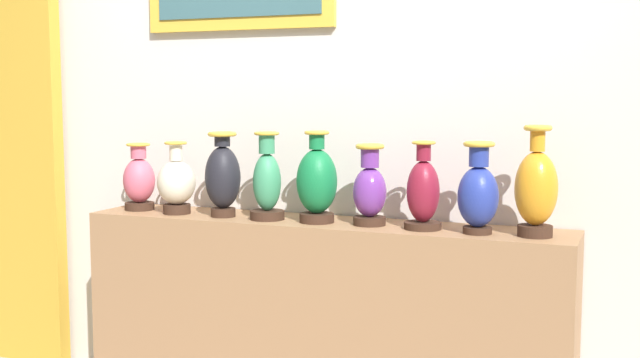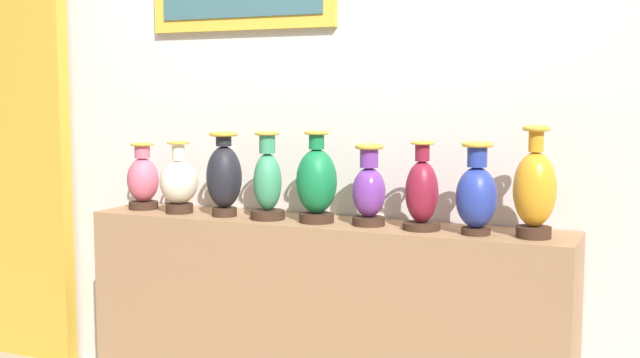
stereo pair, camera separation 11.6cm
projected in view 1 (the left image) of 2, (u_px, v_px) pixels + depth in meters
The scene contains 12 objects.
display_shelf at pixel (320, 320), 3.58m from camera, with size 2.22×0.38×0.90m, color #99704C.
back_wall at pixel (338, 75), 3.69m from camera, with size 4.29×0.14×3.08m.
curtain_gold at pixel (19, 158), 4.31m from camera, with size 0.54×0.08×2.24m, color gold.
vase_rose at pixel (139, 181), 3.86m from camera, with size 0.15×0.15×0.33m.
vase_ivory at pixel (176, 183), 3.74m from camera, with size 0.18×0.18×0.34m.
vase_onyx at pixel (223, 176), 3.64m from camera, with size 0.16×0.16×0.39m.
vase_jade at pixel (267, 183), 3.56m from camera, with size 0.16×0.16×0.40m.
vase_emerald at pixel (317, 182), 3.48m from camera, with size 0.18×0.18×0.40m.
vase_violet at pixel (370, 190), 3.41m from camera, with size 0.15×0.15×0.35m.
vase_burgundy at pixel (423, 193), 3.31m from camera, with size 0.16×0.16×0.37m.
vase_cobalt at pixel (478, 193), 3.20m from camera, with size 0.17×0.17×0.37m.
vase_amber at pixel (536, 189), 3.13m from camera, with size 0.17×0.17×0.44m.
Camera 1 is at (1.31, -3.23, 1.46)m, focal length 44.54 mm.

